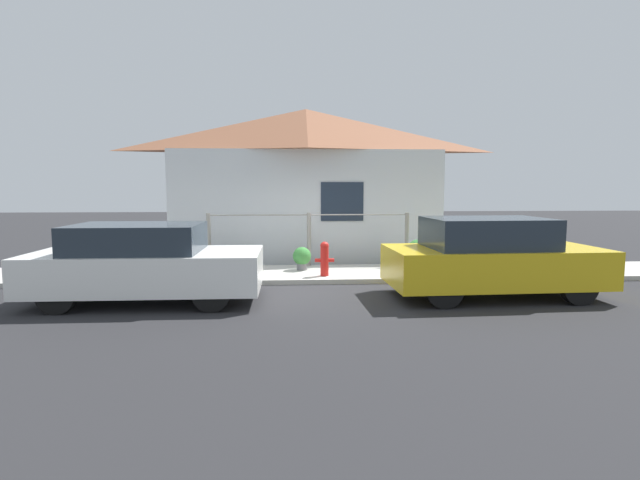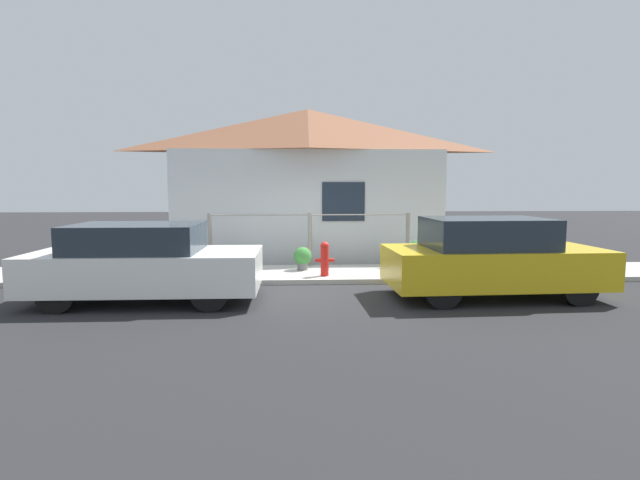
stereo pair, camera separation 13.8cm
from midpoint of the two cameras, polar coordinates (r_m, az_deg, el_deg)
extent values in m
plane|color=#262628|center=(10.35, -0.48, -5.14)|extent=(60.00, 60.00, 0.00)
cube|color=#B2AFA8|center=(11.33, -0.69, -3.89)|extent=(24.00, 2.01, 0.11)
cube|color=silver|center=(12.91, -0.99, 3.76)|extent=(7.13, 0.12, 2.98)
cube|color=#1E2838|center=(12.89, 3.00, 4.41)|extent=(1.10, 0.04, 1.00)
pyramid|color=#A36647|center=(14.02, -1.14, 12.40)|extent=(7.53, 2.20, 1.15)
cylinder|color=gray|center=(12.23, -12.15, 0.02)|extent=(0.10, 0.10, 1.29)
cylinder|color=gray|center=(12.08, -0.84, 0.08)|extent=(0.10, 0.10, 1.29)
cylinder|color=gray|center=(12.39, 10.32, 0.13)|extent=(0.10, 0.10, 1.29)
cylinder|color=gray|center=(12.03, -0.85, 2.89)|extent=(4.80, 0.03, 0.03)
cube|color=white|center=(9.29, -18.75, -3.26)|extent=(3.94, 1.80, 0.66)
cube|color=#232D38|center=(9.26, -19.80, 0.24)|extent=(2.17, 1.58, 0.48)
cylinder|color=black|center=(9.82, -10.56, -4.04)|extent=(0.62, 0.20, 0.62)
cylinder|color=black|center=(8.32, -12.04, -5.92)|extent=(0.62, 0.20, 0.62)
cylinder|color=black|center=(10.44, -23.98, -3.87)|extent=(0.62, 0.20, 0.62)
cylinder|color=black|center=(9.05, -27.54, -5.51)|extent=(0.62, 0.20, 0.62)
cube|color=gold|center=(9.65, 19.60, -2.85)|extent=(3.91, 1.86, 0.68)
cube|color=#232D38|center=(9.52, 18.89, 0.75)|extent=(2.17, 1.59, 0.54)
cylinder|color=black|center=(10.88, 23.67, -3.42)|extent=(0.64, 0.22, 0.64)
cylinder|color=black|center=(9.63, 27.87, -4.80)|extent=(0.64, 0.22, 0.64)
cylinder|color=black|center=(9.96, 11.51, -3.86)|extent=(0.64, 0.22, 0.64)
cylinder|color=black|center=(8.58, 14.31, -5.53)|extent=(0.64, 0.22, 0.64)
cylinder|color=red|center=(10.75, 0.90, -2.50)|extent=(0.18, 0.18, 0.61)
sphere|color=red|center=(10.71, 0.91, -0.68)|extent=(0.19, 0.19, 0.19)
cylinder|color=red|center=(10.74, 0.22, -2.34)|extent=(0.16, 0.08, 0.08)
cylinder|color=red|center=(10.76, 1.59, -2.33)|extent=(0.16, 0.08, 0.08)
cylinder|color=slate|center=(11.54, -1.67, -3.03)|extent=(0.23, 0.23, 0.16)
sphere|color=#387F38|center=(11.51, -1.67, -1.85)|extent=(0.42, 0.42, 0.42)
cylinder|color=slate|center=(11.74, -12.04, -2.89)|extent=(0.21, 0.21, 0.21)
sphere|color=#235B28|center=(11.70, -12.06, -1.64)|extent=(0.42, 0.42, 0.42)
cylinder|color=brown|center=(11.90, 11.56, -2.82)|extent=(0.30, 0.30, 0.19)
sphere|color=#387F38|center=(11.86, 11.59, -1.34)|extent=(0.58, 0.58, 0.58)
camera|label=1|loc=(0.07, -89.62, 0.04)|focal=28.00mm
camera|label=2|loc=(0.07, 90.38, -0.04)|focal=28.00mm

